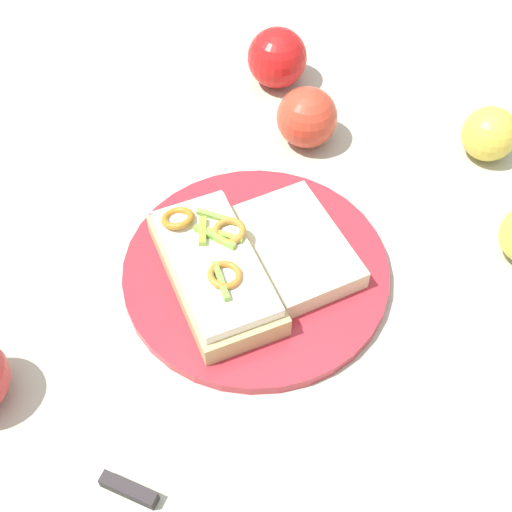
# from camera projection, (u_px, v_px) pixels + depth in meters

# --- Properties ---
(ground_plane) EXTENTS (2.00, 2.00, 0.00)m
(ground_plane) POSITION_uv_depth(u_px,v_px,m) (256.00, 274.00, 0.77)
(ground_plane) COLOR #B7B69C
(ground_plane) RESTS_ON ground
(plate) EXTENTS (0.30, 0.30, 0.01)m
(plate) POSITION_uv_depth(u_px,v_px,m) (256.00, 270.00, 0.76)
(plate) COLOR #B32934
(plate) RESTS_ON ground_plane
(sandwich) EXTENTS (0.20, 0.12, 0.05)m
(sandwich) POSITION_uv_depth(u_px,v_px,m) (215.00, 268.00, 0.73)
(sandwich) COLOR tan
(sandwich) RESTS_ON plate
(bread_slice_side) EXTENTS (0.16, 0.11, 0.02)m
(bread_slice_side) POSITION_uv_depth(u_px,v_px,m) (295.00, 247.00, 0.76)
(bread_slice_side) COLOR beige
(bread_slice_side) RESTS_ON plate
(apple_1) EXTENTS (0.11, 0.11, 0.08)m
(apple_1) POSITION_uv_depth(u_px,v_px,m) (307.00, 117.00, 0.87)
(apple_1) COLOR #C93F28
(apple_1) RESTS_ON ground_plane
(apple_2) EXTENTS (0.10, 0.10, 0.07)m
(apple_2) POSITION_uv_depth(u_px,v_px,m) (489.00, 134.00, 0.86)
(apple_2) COLOR gold
(apple_2) RESTS_ON ground_plane
(apple_4) EXTENTS (0.11, 0.11, 0.08)m
(apple_4) POSITION_uv_depth(u_px,v_px,m) (277.00, 58.00, 0.94)
(apple_4) COLOR red
(apple_4) RESTS_ON ground_plane
(knife) EXTENTS (0.11, 0.08, 0.01)m
(knife) POSITION_uv_depth(u_px,v_px,m) (114.00, 483.00, 0.62)
(knife) COLOR silver
(knife) RESTS_ON ground_plane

